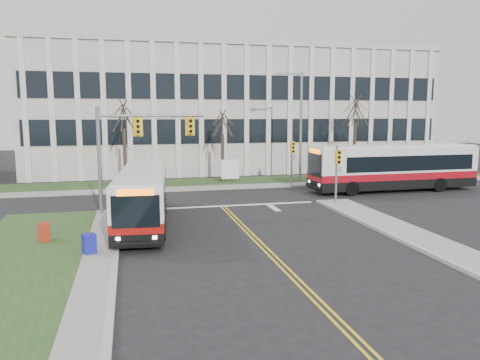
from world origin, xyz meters
name	(u,v)px	position (x,y,z in m)	size (l,w,h in m)	color
ground	(256,240)	(0.00, 0.00, 0.00)	(120.00, 120.00, 0.00)	black
sidewalk_west	(90,291)	(-7.00, -5.00, 0.07)	(1.20, 26.00, 0.14)	#9E9B93
sidewalk_east	(471,260)	(7.50, -5.00, 0.07)	(2.00, 26.00, 0.14)	#9E9B93
sidewalk_cross	(267,186)	(5.00, 15.20, 0.07)	(44.00, 1.60, 0.14)	#9E9B93
building_lawn	(257,181)	(5.00, 18.00, 0.06)	(44.00, 5.00, 0.12)	#2A481F
office_building	(228,112)	(5.00, 30.00, 6.00)	(40.00, 16.00, 12.00)	silver
mast_arm_signal	(129,141)	(-5.62, 7.16, 4.26)	(6.11, 0.38, 6.20)	slate
signal_pole_near	(337,166)	(7.20, 6.90, 2.50)	(0.34, 0.39, 3.80)	slate
signal_pole_far	(292,155)	(7.20, 15.40, 2.50)	(0.34, 0.39, 3.80)	slate
streetlight	(299,121)	(8.03, 16.20, 5.19)	(2.15, 0.25, 9.20)	slate
directory_sign	(230,170)	(2.50, 17.50, 1.17)	(1.50, 0.12, 2.00)	slate
tree_left	(124,117)	(-6.00, 18.00, 5.51)	(1.80, 1.80, 7.70)	#42352B
tree_mid	(222,125)	(2.00, 18.20, 4.88)	(1.80, 1.80, 6.82)	#42352B
tree_right	(356,112)	(14.00, 18.00, 5.91)	(1.80, 1.80, 8.25)	#42352B
bus_main	(143,198)	(-5.00, 4.34, 1.41)	(2.30, 10.61, 2.83)	silver
bus_cross	(393,169)	(13.68, 11.02, 1.70)	(2.76, 12.73, 3.40)	silver
newspaper_box_blue	(89,245)	(-7.34, -0.85, 0.47)	(0.50, 0.45, 0.95)	#161A97
newspaper_box_red	(44,233)	(-9.50, 1.69, 0.47)	(0.50, 0.45, 0.95)	maroon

